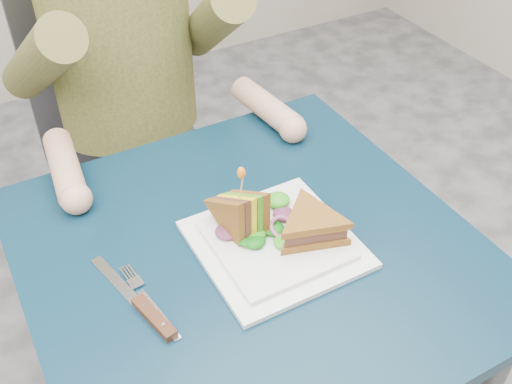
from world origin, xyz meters
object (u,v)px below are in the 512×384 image
plate (275,243)px  sandwich_upright (242,215)px  knife (147,310)px  sandwich_flat (311,225)px  chair (125,130)px  fork (150,303)px  diner (118,15)px  table (251,278)px

plate → sandwich_upright: (-0.04, 0.04, 0.05)m
knife → sandwich_flat: bearing=0.7°
knife → chair: bearing=75.0°
plate → knife: (-0.25, -0.03, -0.00)m
sandwich_flat → fork: (-0.29, 0.01, -0.04)m
diner → fork: (-0.20, -0.65, -0.18)m
diner → plate: diner is taller
plate → sandwich_flat: 0.07m
chair → knife: 0.82m
sandwich_upright → knife: 0.22m
chair → knife: size_ratio=4.24×
chair → sandwich_flat: 0.81m
table → sandwich_flat: size_ratio=4.26×
chair → knife: (-0.21, -0.77, 0.20)m
chair → plate: 0.77m
diner → fork: diner is taller
sandwich_upright → fork: bearing=-162.9°
diner → sandwich_flat: 0.68m
sandwich_flat → sandwich_upright: (-0.09, 0.07, 0.01)m
diner → knife: diner is taller
plate → fork: (-0.24, -0.02, -0.01)m
table → plate: (0.04, -0.02, 0.09)m
diner → plate: 0.66m
sandwich_upright → fork: size_ratio=0.76×
plate → sandwich_upright: bearing=131.4°
sandwich_flat → sandwich_upright: 0.12m
diner → fork: 0.70m
sandwich_flat → fork: bearing=178.0°
plate → sandwich_flat: bearing=-24.4°
chair → sandwich_flat: (0.09, -0.77, 0.23)m
table → fork: size_ratio=4.18×
sandwich_upright → fork: 0.21m
table → fork: 0.22m
knife → diner: bearing=72.6°
plate → table: bearing=155.7°
diner → knife: size_ratio=3.40×
plate → sandwich_upright: 0.08m
sandwich_upright → chair: bearing=89.9°
plate → knife: bearing=-173.4°
fork → knife: bearing=-128.1°
plate → sandwich_upright: size_ratio=1.90×
table → sandwich_upright: size_ratio=5.49×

